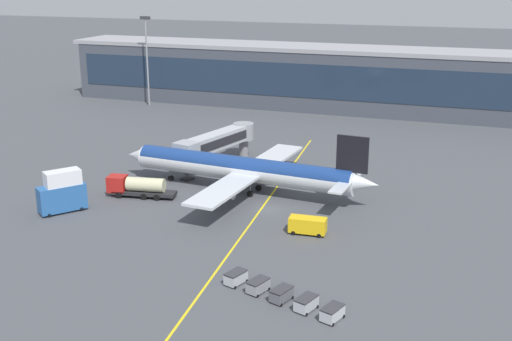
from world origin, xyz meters
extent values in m
plane|color=#47494F|center=(0.00, 0.00, 0.00)|extent=(700.00, 700.00, 0.00)
cube|color=yellow|center=(-0.96, 2.00, 0.00)|extent=(7.23, 79.73, 0.01)
cube|color=#424751|center=(-0.13, 75.33, 7.43)|extent=(155.44, 16.07, 14.85)
cube|color=#1E2D42|center=(-0.13, 67.24, 8.17)|extent=(150.78, 0.16, 8.32)
cube|color=#99999E|center=(-0.13, 75.33, 15.35)|extent=(158.55, 16.40, 1.00)
cylinder|color=silver|center=(-6.26, 5.95, 3.77)|extent=(37.16, 6.67, 3.68)
cylinder|color=navy|center=(-6.26, 5.95, 4.10)|extent=(36.41, 6.46, 3.53)
cone|color=silver|center=(-25.98, 7.56, 3.77)|extent=(3.95, 3.78, 3.50)
cone|color=silver|center=(13.63, 4.33, 4.14)|extent=(4.66, 3.48, 3.13)
cube|color=black|center=(11.67, 4.49, 8.37)|extent=(4.80, 0.75, 5.52)
cube|color=silver|center=(10.87, 0.87, 4.32)|extent=(2.47, 6.03, 0.24)
cube|color=silver|center=(11.47, 8.20, 4.32)|extent=(2.47, 6.03, 0.24)
cube|color=silver|center=(-5.55, -3.74, 3.49)|extent=(6.04, 15.87, 0.40)
cube|color=silver|center=(-3.99, 15.41, 3.49)|extent=(6.04, 15.87, 0.40)
cylinder|color=#939399|center=(-6.32, -0.88, 2.18)|extent=(2.99, 2.25, 2.02)
cylinder|color=#939399|center=(-5.21, 12.70, 2.18)|extent=(2.99, 2.25, 2.02)
cylinder|color=black|center=(-19.53, 7.03, 0.50)|extent=(1.03, 0.48, 1.00)
cylinder|color=slate|center=(-19.53, 7.03, 1.46)|extent=(0.20, 0.20, 1.93)
cylinder|color=black|center=(-4.19, 4.12, 0.50)|extent=(1.03, 0.48, 1.00)
cylinder|color=slate|center=(-4.19, 4.12, 1.46)|extent=(0.20, 0.20, 1.93)
cylinder|color=black|center=(-3.92, 7.42, 0.50)|extent=(1.03, 0.48, 1.00)
cylinder|color=slate|center=(-3.92, 7.42, 1.46)|extent=(0.20, 0.20, 1.93)
cube|color=#B2B7BC|center=(-15.26, 16.94, 5.07)|extent=(7.04, 17.05, 2.80)
cube|color=#232328|center=(-15.21, 16.93, 5.07)|extent=(6.49, 14.47, 1.54)
cube|color=#9EA3A8|center=(-17.32, 8.79, 5.07)|extent=(4.27, 3.99, 2.94)
cylinder|color=#4C4C51|center=(-17.32, 8.79, 1.83)|extent=(0.70, 0.70, 3.67)
cube|color=#262628|center=(-17.32, 8.79, 0.15)|extent=(2.19, 2.19, 0.30)
cylinder|color=gray|center=(-13.19, 25.10, 5.07)|extent=(3.90, 3.90, 3.08)
cylinder|color=gray|center=(-13.19, 25.10, 1.83)|extent=(1.80, 1.80, 3.67)
cube|color=#232326|center=(-19.76, -1.58, 0.75)|extent=(10.28, 4.12, 0.50)
cube|color=#B21E19|center=(-24.10, -2.30, 2.00)|extent=(3.17, 2.93, 2.50)
cube|color=black|center=(-25.34, -2.51, 2.50)|extent=(0.54, 2.29, 1.12)
cylinder|color=beige|center=(-19.49, -1.53, 2.10)|extent=(6.28, 3.16, 2.20)
cylinder|color=black|center=(-23.35, -3.38, 0.50)|extent=(1.04, 0.51, 1.00)
cylinder|color=black|center=(-23.75, -1.04, 0.50)|extent=(1.04, 0.51, 1.00)
cylinder|color=black|center=(-19.27, -2.70, 0.50)|extent=(1.04, 0.51, 1.00)
cylinder|color=black|center=(-19.66, -0.36, 0.50)|extent=(1.04, 0.51, 1.00)
cylinder|color=black|center=(-17.20, -2.35, 0.50)|extent=(1.04, 0.51, 1.00)
cylinder|color=black|center=(-17.59, -0.01, 0.50)|extent=(1.04, 0.51, 1.00)
cube|color=yellow|center=(8.28, -7.29, 1.30)|extent=(5.13, 2.44, 2.00)
cube|color=black|center=(9.53, -7.21, 1.65)|extent=(1.87, 2.00, 0.60)
cylinder|color=black|center=(9.97, -6.23, 0.30)|extent=(0.62, 0.29, 0.60)
cylinder|color=black|center=(10.09, -8.11, 0.30)|extent=(0.62, 0.29, 0.60)
cylinder|color=black|center=(6.47, -6.47, 0.30)|extent=(0.62, 0.29, 0.60)
cylinder|color=black|center=(6.60, -8.35, 0.30)|extent=(0.62, 0.29, 0.60)
cube|color=#285B9E|center=(-27.91, -11.35, 2.20)|extent=(6.08, 6.94, 3.80)
cube|color=silver|center=(-27.71, -11.08, 5.20)|extent=(4.96, 5.50, 2.20)
cylinder|color=black|center=(-28.44, -13.93, 0.30)|extent=(0.56, 0.63, 0.60)
cylinder|color=black|center=(-30.24, -12.58, 0.30)|extent=(0.56, 0.63, 0.60)
cylinder|color=black|center=(-25.59, -10.12, 0.30)|extent=(0.56, 0.63, 0.60)
cylinder|color=black|center=(-27.39, -8.77, 0.30)|extent=(0.56, 0.63, 0.60)
cube|color=#B2B7BC|center=(4.47, -24.14, 0.73)|extent=(2.25, 2.94, 1.10)
cube|color=#333338|center=(4.47, -24.14, 1.43)|extent=(2.29, 3.00, 0.10)
cylinder|color=black|center=(4.09, -22.92, 0.18)|extent=(0.23, 0.38, 0.36)
cylinder|color=black|center=(5.51, -23.40, 0.18)|extent=(0.23, 0.38, 0.36)
cylinder|color=black|center=(3.42, -24.89, 0.18)|extent=(0.23, 0.38, 0.36)
cylinder|color=black|center=(4.85, -25.37, 0.18)|extent=(0.23, 0.38, 0.36)
cube|color=gray|center=(7.50, -25.16, 0.73)|extent=(2.25, 2.94, 1.10)
cube|color=#333338|center=(7.50, -25.16, 1.43)|extent=(2.29, 3.00, 0.10)
cylinder|color=black|center=(7.12, -23.94, 0.18)|extent=(0.23, 0.38, 0.36)
cylinder|color=black|center=(8.54, -24.42, 0.18)|extent=(0.23, 0.38, 0.36)
cylinder|color=black|center=(6.46, -25.91, 0.18)|extent=(0.23, 0.38, 0.36)
cylinder|color=black|center=(7.88, -26.39, 0.18)|extent=(0.23, 0.38, 0.36)
cube|color=#595B60|center=(10.53, -26.18, 0.73)|extent=(2.25, 2.94, 1.10)
cube|color=#333338|center=(10.53, -26.18, 1.43)|extent=(2.29, 3.00, 0.10)
cylinder|color=black|center=(10.15, -24.96, 0.18)|extent=(0.23, 0.38, 0.36)
cylinder|color=black|center=(11.58, -25.43, 0.18)|extent=(0.23, 0.38, 0.36)
cylinder|color=black|center=(9.49, -26.93, 0.18)|extent=(0.23, 0.38, 0.36)
cylinder|color=black|center=(10.91, -27.41, 0.18)|extent=(0.23, 0.38, 0.36)
cube|color=#B2B7BC|center=(13.57, -27.20, 0.73)|extent=(2.25, 2.94, 1.10)
cube|color=#333338|center=(13.57, -27.20, 1.43)|extent=(2.29, 3.00, 0.10)
cylinder|color=black|center=(13.19, -25.98, 0.18)|extent=(0.23, 0.38, 0.36)
cylinder|color=black|center=(14.61, -26.45, 0.18)|extent=(0.23, 0.38, 0.36)
cylinder|color=black|center=(12.52, -27.95, 0.18)|extent=(0.23, 0.38, 0.36)
cylinder|color=black|center=(13.95, -28.43, 0.18)|extent=(0.23, 0.38, 0.36)
cube|color=#B2B7BC|center=(16.60, -28.22, 0.73)|extent=(2.25, 2.94, 1.10)
cube|color=#333338|center=(16.60, -28.22, 1.43)|extent=(2.29, 3.00, 0.10)
cylinder|color=black|center=(16.22, -27.00, 0.18)|extent=(0.23, 0.38, 0.36)
cylinder|color=black|center=(17.64, -27.47, 0.18)|extent=(0.23, 0.38, 0.36)
cylinder|color=black|center=(15.56, -28.97, 0.18)|extent=(0.23, 0.38, 0.36)
cylinder|color=black|center=(16.98, -29.44, 0.18)|extent=(0.23, 0.38, 0.36)
cylinder|color=gray|center=(-54.40, 63.33, 11.12)|extent=(0.44, 0.44, 22.25)
cube|color=#333338|center=(-54.40, 63.33, 22.65)|extent=(2.80, 0.50, 0.80)
camera|label=1|loc=(28.85, -85.61, 33.93)|focal=45.21mm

